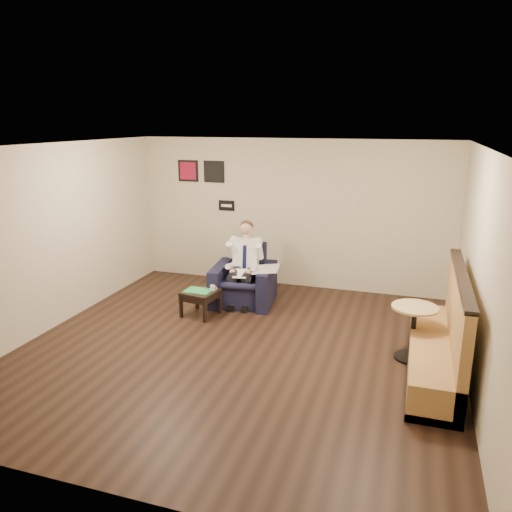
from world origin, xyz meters
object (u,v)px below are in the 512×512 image
(coffee_mug, at_px, (213,288))
(banquette, at_px, (436,324))
(seated_man, at_px, (242,268))
(green_folder, at_px, (198,291))
(smartphone, at_px, (208,288))
(armchair, at_px, (244,276))
(side_table, at_px, (201,303))
(cafe_table, at_px, (413,333))

(coffee_mug, bearing_deg, banquette, -15.20)
(seated_man, xyz_separation_m, coffee_mug, (-0.31, -0.56, -0.21))
(seated_man, bearing_deg, coffee_mug, -125.75)
(banquette, bearing_deg, green_folder, 167.10)
(smartphone, bearing_deg, banquette, 3.99)
(armchair, xyz_separation_m, green_folder, (-0.52, -0.78, -0.07))
(green_folder, bearing_deg, smartphone, 56.45)
(armchair, height_order, coffee_mug, armchair)
(coffee_mug, bearing_deg, armchair, 66.41)
(armchair, distance_m, side_table, 0.95)
(seated_man, xyz_separation_m, cafe_table, (2.84, -1.20, -0.30))
(side_table, bearing_deg, coffee_mug, 24.10)
(seated_man, distance_m, green_folder, 0.88)
(armchair, relative_size, cafe_table, 1.36)
(armchair, relative_size, green_folder, 2.43)
(seated_man, relative_size, banquette, 0.53)
(side_table, bearing_deg, smartphone, 63.06)
(smartphone, height_order, cafe_table, cafe_table)
(side_table, xyz_separation_m, banquette, (3.61, -0.85, 0.44))
(side_table, distance_m, green_folder, 0.22)
(side_table, relative_size, coffee_mug, 5.79)
(smartphone, height_order, banquette, banquette)
(banquette, bearing_deg, smartphone, 164.40)
(coffee_mug, bearing_deg, seated_man, 60.58)
(side_table, relative_size, banquette, 0.20)
(cafe_table, bearing_deg, armchair, 155.02)
(armchair, xyz_separation_m, side_table, (-0.48, -0.77, -0.29))
(green_folder, xyz_separation_m, banquette, (3.64, -0.83, 0.22))
(smartphone, xyz_separation_m, banquette, (3.54, -0.99, 0.23))
(smartphone, bearing_deg, coffee_mug, -7.10)
(armchair, bearing_deg, seated_man, -90.00)
(seated_man, bearing_deg, armchair, 90.00)
(armchair, height_order, cafe_table, armchair)
(cafe_table, bearing_deg, smartphone, 167.87)
(seated_man, height_order, cafe_table, seated_man)
(coffee_mug, xyz_separation_m, smartphone, (-0.11, 0.06, -0.04))
(armchair, bearing_deg, green_folder, -129.73)
(green_folder, relative_size, coffee_mug, 4.74)
(coffee_mug, bearing_deg, side_table, -155.90)
(coffee_mug, height_order, banquette, banquette)
(green_folder, distance_m, coffee_mug, 0.24)
(green_folder, bearing_deg, seated_man, 50.94)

